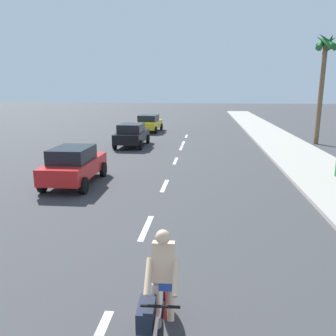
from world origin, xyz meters
The scene contains 13 objects.
ground_plane centered at (0.00, 20.00, 0.00)m, with size 160.00×160.00×0.00m, color #38383A.
sidewalk_strip centered at (7.08, 22.00, 0.07)m, with size 3.60×80.00×0.14m, color #9E998E.
lane_stripe_2 centered at (0.00, 9.68, 0.00)m, with size 0.16×1.80×0.01m, color white.
lane_stripe_3 centered at (0.00, 14.00, 0.00)m, with size 0.16×1.80×0.01m, color white.
lane_stripe_4 centered at (0.00, 18.94, 0.00)m, with size 0.16×1.80×0.01m, color white.
lane_stripe_5 centered at (0.00, 23.27, 0.00)m, with size 0.16×1.80×0.01m, color white.
lane_stripe_6 centered at (0.00, 25.34, 0.00)m, with size 0.16×1.80×0.01m, color white.
lane_stripe_7 centered at (0.00, 29.10, 0.00)m, with size 0.16×1.80×0.01m, color white.
cyclist centered at (0.98, 5.39, 0.83)m, with size 0.64×1.71×1.82m.
parked_car_red centered at (-3.73, 13.85, 0.83)m, with size 1.87×3.90×1.57m.
parked_car_black centered at (-3.43, 23.52, 0.84)m, with size 1.92×4.13×1.57m.
parked_car_yellow centered at (-3.63, 31.77, 0.84)m, with size 2.15×4.37×1.57m.
palm_tree_far centered at (9.55, 26.00, 5.81)m, with size 1.63×1.66×7.70m.
Camera 1 is at (1.61, 0.89, 3.82)m, focal length 35.97 mm.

